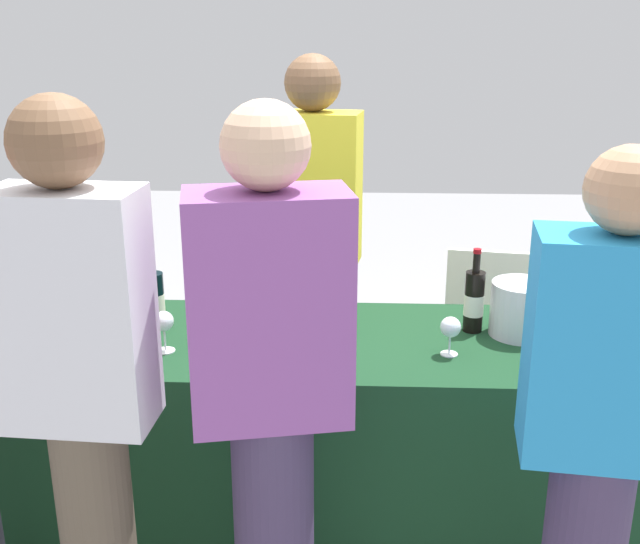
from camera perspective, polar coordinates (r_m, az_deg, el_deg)
The scene contains 17 objects.
ground_plane at distance 3.07m, azimuth -0.00°, elevation -18.14°, with size 12.00×12.00×0.00m, color gray.
tasting_table at distance 2.87m, azimuth -0.00°, elevation -12.03°, with size 2.60×0.74×0.76m, color #14381E.
wine_bottle_0 at distance 2.92m, azimuth -13.82°, elevation -1.27°, with size 0.07×0.07×0.32m.
wine_bottle_1 at distance 2.82m, azimuth -12.53°, elevation -2.04°, with size 0.08×0.08×0.31m.
wine_bottle_2 at distance 2.78m, azimuth 0.33°, elevation -1.86°, with size 0.07×0.07×0.31m.
wine_bottle_3 at distance 2.78m, azimuth 11.63°, elevation -2.16°, with size 0.07×0.07×0.31m.
wine_bottle_4 at distance 2.83m, azimuth 19.02°, elevation -2.38°, with size 0.08×0.08×0.31m.
wine_bottle_5 at distance 2.89m, azimuth 20.94°, elevation -2.14°, with size 0.08×0.08×0.32m.
wine_glass_0 at distance 2.61m, azimuth -11.81°, elevation -3.82°, with size 0.07×0.07×0.15m.
wine_glass_1 at distance 2.64m, azimuth -8.16°, elevation -3.32°, with size 0.07×0.07×0.14m.
wine_glass_2 at distance 2.57m, azimuth 9.90°, elevation -4.26°, with size 0.07×0.07×0.14m.
ice_bucket at distance 2.79m, azimuth 15.07°, elevation -2.73°, with size 0.22×0.22×0.20m, color silver.
server_pouring at distance 3.22m, azimuth -0.54°, elevation 2.36°, with size 0.42×0.27×1.72m.
guest_1 at distance 2.07m, azimuth -17.62°, elevation -8.47°, with size 0.38×0.23×1.68m.
guest_2 at distance 2.03m, azimuth -3.75°, elevation -8.96°, with size 0.45×0.30×1.66m.
guest_3 at distance 2.07m, azimuth 20.46°, elevation -11.13°, with size 0.42×0.26×1.57m.
menu_board at distance 3.74m, azimuth 13.05°, elevation -4.48°, with size 0.48×0.03×0.82m, color white.
Camera 1 is at (0.11, -2.47, 1.82)m, focal length 42.06 mm.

